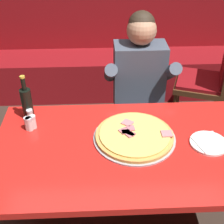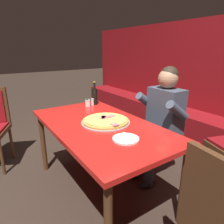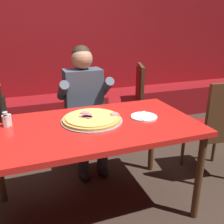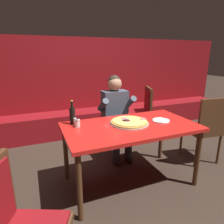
{
  "view_description": "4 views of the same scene",
  "coord_description": "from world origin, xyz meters",
  "px_view_note": "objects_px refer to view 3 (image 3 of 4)",
  "views": [
    {
      "loc": [
        -0.18,
        -1.31,
        1.9
      ],
      "look_at": [
        -0.11,
        0.32,
        0.78
      ],
      "focal_mm": 50.0,
      "sensor_mm": 36.0,
      "label": 1
    },
    {
      "loc": [
        1.54,
        -0.89,
        1.45
      ],
      "look_at": [
        0.06,
        0.1,
        0.88
      ],
      "focal_mm": 32.0,
      "sensor_mm": 36.0,
      "label": 2
    },
    {
      "loc": [
        -0.46,
        -1.66,
        1.48
      ],
      "look_at": [
        0.18,
        0.08,
        0.82
      ],
      "focal_mm": 40.0,
      "sensor_mm": 36.0,
      "label": 3
    },
    {
      "loc": [
        -1.05,
        -1.96,
        1.57
      ],
      "look_at": [
        -0.12,
        0.3,
        0.86
      ],
      "focal_mm": 32.0,
      "sensor_mm": 36.0,
      "label": 4
    }
  ],
  "objects_px": {
    "main_dining_table": "(93,134)",
    "plate_white_paper": "(144,117)",
    "dining_chair_side_aisle": "(130,97)",
    "dining_chair_far_right": "(219,124)",
    "beer_bottle": "(2,107)",
    "shaker_red_pepper_flakes": "(6,122)",
    "diner_seated_blue_shirt": "(86,104)",
    "shaker_black_pepper": "(5,122)",
    "shaker_parmesan": "(9,120)",
    "pizza": "(92,119)",
    "shaker_oregano": "(6,118)"
  },
  "relations": [
    {
      "from": "diner_seated_blue_shirt",
      "to": "shaker_red_pepper_flakes",
      "type": "bearing_deg",
      "value": -144.19
    },
    {
      "from": "pizza",
      "to": "main_dining_table",
      "type": "bearing_deg",
      "value": -99.8
    },
    {
      "from": "shaker_oregano",
      "to": "dining_chair_side_aisle",
      "type": "height_order",
      "value": "dining_chair_side_aisle"
    },
    {
      "from": "main_dining_table",
      "to": "shaker_parmesan",
      "type": "distance_m",
      "value": 0.62
    },
    {
      "from": "shaker_black_pepper",
      "to": "beer_bottle",
      "type": "bearing_deg",
      "value": 97.55
    },
    {
      "from": "shaker_red_pepper_flakes",
      "to": "diner_seated_blue_shirt",
      "type": "xyz_separation_m",
      "value": [
        0.72,
        0.52,
        -0.1
      ]
    },
    {
      "from": "main_dining_table",
      "to": "plate_white_paper",
      "type": "xyz_separation_m",
      "value": [
        0.42,
        -0.01,
        0.08
      ]
    },
    {
      "from": "shaker_parmesan",
      "to": "dining_chair_far_right",
      "type": "bearing_deg",
      "value": -5.01
    },
    {
      "from": "diner_seated_blue_shirt",
      "to": "dining_chair_side_aisle",
      "type": "distance_m",
      "value": 0.83
    },
    {
      "from": "shaker_parmesan",
      "to": "shaker_black_pepper",
      "type": "height_order",
      "value": "same"
    },
    {
      "from": "dining_chair_side_aisle",
      "to": "dining_chair_far_right",
      "type": "bearing_deg",
      "value": -69.1
    },
    {
      "from": "shaker_oregano",
      "to": "shaker_parmesan",
      "type": "relative_size",
      "value": 1.0
    },
    {
      "from": "dining_chair_side_aisle",
      "to": "pizza",
      "type": "bearing_deg",
      "value": -127.17
    },
    {
      "from": "dining_chair_side_aisle",
      "to": "shaker_red_pepper_flakes",
      "type": "bearing_deg",
      "value": -145.9
    },
    {
      "from": "shaker_parmesan",
      "to": "diner_seated_blue_shirt",
      "type": "relative_size",
      "value": 0.07
    },
    {
      "from": "shaker_parmesan",
      "to": "shaker_red_pepper_flakes",
      "type": "relative_size",
      "value": 1.0
    },
    {
      "from": "dining_chair_side_aisle",
      "to": "dining_chair_far_right",
      "type": "relative_size",
      "value": 0.99
    },
    {
      "from": "shaker_parmesan",
      "to": "diner_seated_blue_shirt",
      "type": "height_order",
      "value": "diner_seated_blue_shirt"
    },
    {
      "from": "shaker_red_pepper_flakes",
      "to": "diner_seated_blue_shirt",
      "type": "distance_m",
      "value": 0.89
    },
    {
      "from": "beer_bottle",
      "to": "dining_chair_far_right",
      "type": "height_order",
      "value": "beer_bottle"
    },
    {
      "from": "beer_bottle",
      "to": "dining_chair_side_aisle",
      "type": "distance_m",
      "value": 1.69
    },
    {
      "from": "shaker_parmesan",
      "to": "diner_seated_blue_shirt",
      "type": "xyz_separation_m",
      "value": [
        0.7,
        0.5,
        -0.1
      ]
    },
    {
      "from": "plate_white_paper",
      "to": "shaker_parmesan",
      "type": "relative_size",
      "value": 2.44
    },
    {
      "from": "main_dining_table",
      "to": "diner_seated_blue_shirt",
      "type": "bearing_deg",
      "value": 80.0
    },
    {
      "from": "shaker_black_pepper",
      "to": "diner_seated_blue_shirt",
      "type": "distance_m",
      "value": 0.9
    },
    {
      "from": "shaker_parmesan",
      "to": "shaker_black_pepper",
      "type": "relative_size",
      "value": 1.0
    },
    {
      "from": "pizza",
      "to": "shaker_oregano",
      "type": "bearing_deg",
      "value": 162.75
    },
    {
      "from": "pizza",
      "to": "shaker_red_pepper_flakes",
      "type": "bearing_deg",
      "value": 170.02
    },
    {
      "from": "shaker_oregano",
      "to": "shaker_parmesan",
      "type": "distance_m",
      "value": 0.07
    },
    {
      "from": "plate_white_paper",
      "to": "beer_bottle",
      "type": "xyz_separation_m",
      "value": [
        -1.04,
        0.31,
        0.1
      ]
    },
    {
      "from": "shaker_oregano",
      "to": "dining_chair_side_aisle",
      "type": "relative_size",
      "value": 0.09
    },
    {
      "from": "shaker_oregano",
      "to": "shaker_red_pepper_flakes",
      "type": "height_order",
      "value": "same"
    },
    {
      "from": "main_dining_table",
      "to": "dining_chair_far_right",
      "type": "distance_m",
      "value": 1.24
    },
    {
      "from": "plate_white_paper",
      "to": "dining_chair_side_aisle",
      "type": "distance_m",
      "value": 1.22
    },
    {
      "from": "shaker_red_pepper_flakes",
      "to": "dining_chair_far_right",
      "type": "bearing_deg",
      "value": -4.34
    },
    {
      "from": "shaker_black_pepper",
      "to": "dining_chair_far_right",
      "type": "bearing_deg",
      "value": -4.44
    },
    {
      "from": "main_dining_table",
      "to": "plate_white_paper",
      "type": "bearing_deg",
      "value": -0.9
    },
    {
      "from": "pizza",
      "to": "beer_bottle",
      "type": "relative_size",
      "value": 1.61
    },
    {
      "from": "beer_bottle",
      "to": "shaker_red_pepper_flakes",
      "type": "bearing_deg",
      "value": -78.1
    },
    {
      "from": "diner_seated_blue_shirt",
      "to": "dining_chair_side_aisle",
      "type": "bearing_deg",
      "value": 32.27
    },
    {
      "from": "dining_chair_far_right",
      "to": "beer_bottle",
      "type": "bearing_deg",
      "value": 171.84
    },
    {
      "from": "pizza",
      "to": "beer_bottle",
      "type": "xyz_separation_m",
      "value": [
        -0.64,
        0.24,
        0.09
      ]
    },
    {
      "from": "main_dining_table",
      "to": "plate_white_paper",
      "type": "relative_size",
      "value": 7.46
    },
    {
      "from": "shaker_oregano",
      "to": "diner_seated_blue_shirt",
      "type": "distance_m",
      "value": 0.85
    },
    {
      "from": "main_dining_table",
      "to": "dining_chair_side_aisle",
      "type": "xyz_separation_m",
      "value": [
        0.82,
        1.13,
        -0.11
      ]
    },
    {
      "from": "shaker_oregano",
      "to": "shaker_parmesan",
      "type": "height_order",
      "value": "same"
    },
    {
      "from": "shaker_parmesan",
      "to": "shaker_black_pepper",
      "type": "bearing_deg",
      "value": -149.97
    },
    {
      "from": "shaker_parmesan",
      "to": "plate_white_paper",
      "type": "bearing_deg",
      "value": -11.23
    },
    {
      "from": "pizza",
      "to": "shaker_black_pepper",
      "type": "xyz_separation_m",
      "value": [
        -0.62,
        0.11,
        0.02
      ]
    },
    {
      "from": "shaker_oregano",
      "to": "dining_chair_far_right",
      "type": "bearing_deg",
      "value": -6.92
    }
  ]
}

